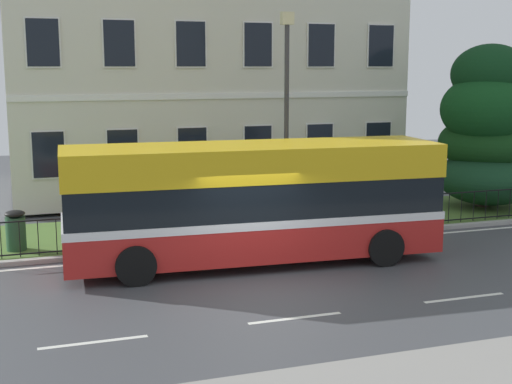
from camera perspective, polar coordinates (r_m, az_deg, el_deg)
name	(u,v)px	position (r m, az deg, el deg)	size (l,w,h in m)	color
ground_plane	(255,283)	(16.90, -0.11, -7.29)	(60.00, 56.00, 0.18)	#434549
georgian_townhouse	(190,22)	(30.49, -5.35, 13.41)	(14.97, 10.67, 13.34)	beige
iron_verge_railing	(278,220)	(20.65, 1.79, -2.23)	(17.10, 0.04, 0.97)	black
evergreen_tree	(489,131)	(26.09, 18.19, 4.65)	(3.74, 3.82, 5.67)	#423328
single_decker_bus	(254,201)	(18.15, -0.17, -0.73)	(9.71, 3.08, 3.07)	red
street_lamp_post	(287,107)	(21.10, 2.47, 6.82)	(0.36, 0.24, 6.44)	#333338
litter_bin	(16,230)	(20.19, -18.74, -2.92)	(0.54, 0.54, 1.09)	#23472D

